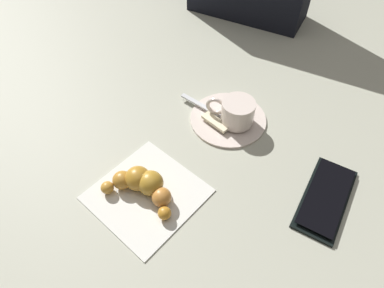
{
  "coord_description": "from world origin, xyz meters",
  "views": [
    {
      "loc": [
        -0.25,
        -0.25,
        0.47
      ],
      "look_at": [
        0.0,
        0.01,
        0.03
      ],
      "focal_mm": 31.93,
      "sensor_mm": 36.0,
      "label": 1
    }
  ],
  "objects_px": {
    "saucer": "(228,118)",
    "croissant": "(143,185)",
    "sugar_packet": "(216,122)",
    "cell_phone": "(326,197)",
    "espresso_cup": "(235,110)",
    "teaspoon": "(221,116)",
    "napkin": "(149,196)"
  },
  "relations": [
    {
      "from": "saucer",
      "to": "espresso_cup",
      "type": "relative_size",
      "value": 1.76
    },
    {
      "from": "croissant",
      "to": "sugar_packet",
      "type": "bearing_deg",
      "value": 5.16
    },
    {
      "from": "espresso_cup",
      "to": "croissant",
      "type": "bearing_deg",
      "value": -179.96
    },
    {
      "from": "cell_phone",
      "to": "espresso_cup",
      "type": "bearing_deg",
      "value": 83.7
    },
    {
      "from": "teaspoon",
      "to": "espresso_cup",
      "type": "bearing_deg",
      "value": -59.43
    },
    {
      "from": "teaspoon",
      "to": "cell_phone",
      "type": "height_order",
      "value": "teaspoon"
    },
    {
      "from": "sugar_packet",
      "to": "cell_phone",
      "type": "distance_m",
      "value": 0.23
    },
    {
      "from": "napkin",
      "to": "espresso_cup",
      "type": "bearing_deg",
      "value": 3.03
    },
    {
      "from": "cell_phone",
      "to": "napkin",
      "type": "bearing_deg",
      "value": 134.15
    },
    {
      "from": "saucer",
      "to": "croissant",
      "type": "relative_size",
      "value": 1.16
    },
    {
      "from": "teaspoon",
      "to": "napkin",
      "type": "height_order",
      "value": "teaspoon"
    },
    {
      "from": "teaspoon",
      "to": "cell_phone",
      "type": "distance_m",
      "value": 0.23
    },
    {
      "from": "saucer",
      "to": "croissant",
      "type": "bearing_deg",
      "value": -176.96
    },
    {
      "from": "espresso_cup",
      "to": "napkin",
      "type": "bearing_deg",
      "value": -176.97
    },
    {
      "from": "teaspoon",
      "to": "cell_phone",
      "type": "bearing_deg",
      "value": -92.71
    },
    {
      "from": "espresso_cup",
      "to": "sugar_packet",
      "type": "relative_size",
      "value": 1.45
    },
    {
      "from": "napkin",
      "to": "saucer",
      "type": "bearing_deg",
      "value": 6.01
    },
    {
      "from": "espresso_cup",
      "to": "napkin",
      "type": "xyz_separation_m",
      "value": [
        -0.22,
        -0.01,
        -0.03
      ]
    },
    {
      "from": "espresso_cup",
      "to": "teaspoon",
      "type": "bearing_deg",
      "value": 120.57
    },
    {
      "from": "espresso_cup",
      "to": "cell_phone",
      "type": "bearing_deg",
      "value": -96.3
    },
    {
      "from": "espresso_cup",
      "to": "teaspoon",
      "type": "distance_m",
      "value": 0.03
    },
    {
      "from": "sugar_packet",
      "to": "espresso_cup",
      "type": "bearing_deg",
      "value": 62.53
    },
    {
      "from": "croissant",
      "to": "cell_phone",
      "type": "xyz_separation_m",
      "value": [
        0.19,
        -0.21,
        -0.02
      ]
    },
    {
      "from": "saucer",
      "to": "cell_phone",
      "type": "distance_m",
      "value": 0.22
    },
    {
      "from": "saucer",
      "to": "napkin",
      "type": "bearing_deg",
      "value": -173.99
    },
    {
      "from": "espresso_cup",
      "to": "teaspoon",
      "type": "xyz_separation_m",
      "value": [
        -0.01,
        0.02,
        -0.02
      ]
    },
    {
      "from": "croissant",
      "to": "napkin",
      "type": "bearing_deg",
      "value": -92.65
    },
    {
      "from": "sugar_packet",
      "to": "cell_phone",
      "type": "xyz_separation_m",
      "value": [
        0.01,
        -0.23,
        -0.01
      ]
    },
    {
      "from": "sugar_packet",
      "to": "napkin",
      "type": "xyz_separation_m",
      "value": [
        -0.19,
        -0.03,
        -0.01
      ]
    },
    {
      "from": "napkin",
      "to": "cell_phone",
      "type": "height_order",
      "value": "cell_phone"
    },
    {
      "from": "napkin",
      "to": "cell_phone",
      "type": "relative_size",
      "value": 0.98
    },
    {
      "from": "napkin",
      "to": "croissant",
      "type": "xyz_separation_m",
      "value": [
        0.0,
        0.01,
        0.02
      ]
    }
  ]
}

